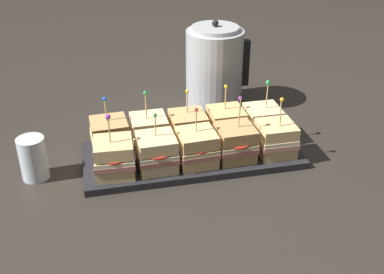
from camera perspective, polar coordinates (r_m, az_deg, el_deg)
name	(u,v)px	position (r m, az deg, el deg)	size (l,w,h in m)	color
ground_plane	(192,159)	(1.23, 0.00, -2.57)	(6.00, 6.00, 0.00)	#2D2823
serving_platter	(192,156)	(1.23, 0.00, -2.22)	(0.55, 0.22, 0.02)	#232328
sandwich_front_far_left	(114,158)	(1.14, -9.21, -2.42)	(0.10, 0.10, 0.16)	#DBB77A
sandwich_front_left	(157,153)	(1.14, -4.20, -1.87)	(0.10, 0.10, 0.15)	beige
sandwich_front_center	(196,148)	(1.16, 0.50, -1.32)	(0.10, 0.10, 0.15)	#DBB77A
sandwich_front_right	(235,143)	(1.19, 5.13, -0.69)	(0.10, 0.10, 0.17)	tan
sandwich_front_far_right	(276,139)	(1.22, 9.87, -0.19)	(0.09, 0.09, 0.16)	#DBB77A
sandwich_back_far_left	(110,136)	(1.23, -9.71, 0.07)	(0.10, 0.10, 0.15)	tan
sandwich_back_left	(149,133)	(1.23, -5.10, 0.52)	(0.09, 0.10, 0.16)	beige
sandwich_back_center	(187,129)	(1.24, -0.54, 0.95)	(0.09, 0.09, 0.15)	tan
sandwich_back_right	(226,125)	(1.27, 4.04, 1.47)	(0.09, 0.09, 0.15)	tan
sandwich_back_far_right	(262,122)	(1.30, 8.32, 1.82)	(0.09, 0.09, 0.16)	beige
kettle_steel	(215,68)	(1.47, 2.69, 8.22)	(0.19, 0.17, 0.27)	#B7BABF
drinking_glass	(33,158)	(1.19, -18.30, -2.39)	(0.06, 0.06, 0.11)	silver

